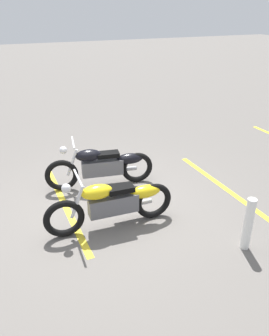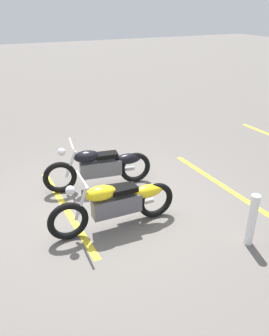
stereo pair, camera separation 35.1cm
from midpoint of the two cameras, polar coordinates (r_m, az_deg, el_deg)
ground_plane at (r=6.49m, az=-3.79°, el=-6.16°), size 60.00×60.00×0.00m
motorcycle_bright_foreground at (r=5.67m, az=-1.75°, el=-5.83°), size 2.23×0.62×1.04m
motorcycle_dark_foreground at (r=6.93m, az=-3.94°, el=0.40°), size 2.22×0.65×1.04m
bollard_post at (r=5.52m, az=20.37°, el=-8.90°), size 0.14×0.14×0.88m
parking_stripe_near at (r=6.52m, az=-10.05°, el=-6.37°), size 0.20×3.20×0.01m
parking_stripe_mid at (r=7.32m, az=16.26°, el=-3.25°), size 0.20×3.20×0.01m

